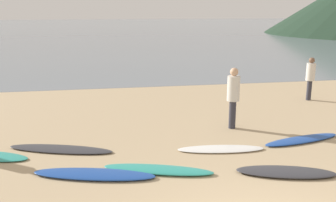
{
  "coord_description": "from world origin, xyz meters",
  "views": [
    {
      "loc": [
        -2.35,
        -3.97,
        3.27
      ],
      "look_at": [
        -0.45,
        6.55,
        0.6
      ],
      "focal_mm": 39.96,
      "sensor_mm": 36.0,
      "label": 1
    }
  ],
  "objects": [
    {
      "name": "ground_plane",
      "position": [
        0.0,
        10.0,
        -0.1
      ],
      "size": [
        120.0,
        120.0,
        0.2
      ],
      "primitive_type": "cube",
      "color": "tan",
      "rests_on": "ground"
    },
    {
      "name": "surfboard_3",
      "position": [
        -1.29,
        3.04,
        0.05
      ],
      "size": [
        2.32,
        1.18,
        0.09
      ],
      "primitive_type": "ellipsoid",
      "rotation": [
        0.0,
        0.0,
        -0.33
      ],
      "color": "teal",
      "rests_on": "ground"
    },
    {
      "name": "surfboard_5",
      "position": [
        1.24,
        2.47,
        0.05
      ],
      "size": [
        2.07,
        1.11,
        0.1
      ],
      "primitive_type": "ellipsoid",
      "rotation": [
        0.0,
        0.0,
        -0.27
      ],
      "color": "#333338",
      "rests_on": "ground"
    },
    {
      "name": "person_1",
      "position": [
        5.05,
        8.17,
        0.92
      ],
      "size": [
        0.31,
        0.31,
        1.56
      ],
      "rotation": [
        0.0,
        0.0,
        5.14
      ],
      "color": "#2D2D38",
      "rests_on": "ground"
    },
    {
      "name": "person_2",
      "position": [
        1.18,
        5.51,
        1.0
      ],
      "size": [
        0.34,
        0.34,
        1.7
      ],
      "rotation": [
        0.0,
        0.0,
        3.81
      ],
      "color": "#2D2D38",
      "rests_on": "ground"
    },
    {
      "name": "surfboard_2",
      "position": [
        -2.58,
        3.05,
        0.05
      ],
      "size": [
        2.54,
        1.19,
        0.09
      ],
      "primitive_type": "ellipsoid",
      "rotation": [
        0.0,
        0.0,
        -0.27
      ],
      "color": "#1E479E",
      "rests_on": "ground"
    },
    {
      "name": "surfboard_6",
      "position": [
        2.56,
        4.2,
        0.04
      ],
      "size": [
        2.28,
        0.93,
        0.08
      ],
      "primitive_type": "ellipsoid",
      "rotation": [
        0.0,
        0.0,
        0.22
      ],
      "color": "#1E479E",
      "rests_on": "ground"
    },
    {
      "name": "surfboard_4",
      "position": [
        0.35,
        3.96,
        0.03
      ],
      "size": [
        2.11,
        0.77,
        0.06
      ],
      "primitive_type": "ellipsoid",
      "rotation": [
        0.0,
        0.0,
        -0.13
      ],
      "color": "white",
      "rests_on": "ground"
    },
    {
      "name": "ocean_water",
      "position": [
        0.0,
        61.49,
        0.0
      ],
      "size": [
        140.0,
        100.0,
        0.01
      ],
      "primitive_type": "cube",
      "color": "slate",
      "rests_on": "ground"
    },
    {
      "name": "surfboard_1",
      "position": [
        -3.38,
        4.62,
        0.03
      ],
      "size": [
        2.58,
        1.32,
        0.07
      ],
      "primitive_type": "ellipsoid",
      "rotation": [
        0.0,
        0.0,
        -0.33
      ],
      "color": "#333338",
      "rests_on": "ground"
    }
  ]
}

